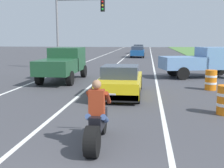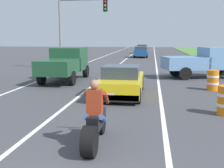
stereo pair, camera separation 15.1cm
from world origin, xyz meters
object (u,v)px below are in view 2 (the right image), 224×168
(construction_barrel_mid, at_px, (213,80))
(pickup_truck_right_shoulder_light_blue, at_px, (204,61))
(traffic_light_mast_near, at_px, (75,21))
(distant_car_further_ahead, at_px, (142,49))
(pickup_truck_left_lane_dark_green, at_px, (65,63))
(sports_car_yellow, at_px, (122,82))
(distant_car_far_ahead, at_px, (141,52))
(motorcycle_with_rider, at_px, (95,123))

(construction_barrel_mid, bearing_deg, pickup_truck_right_shoulder_light_blue, 85.45)
(traffic_light_mast_near, height_order, distant_car_further_ahead, traffic_light_mast_near)
(pickup_truck_left_lane_dark_green, bearing_deg, construction_barrel_mid, -14.03)
(sports_car_yellow, relative_size, pickup_truck_right_shoulder_light_blue, 0.84)
(distant_car_far_ahead, bearing_deg, motorcycle_with_rider, -89.62)
(sports_car_yellow, distance_m, distant_car_further_ahead, 36.06)
(pickup_truck_left_lane_dark_green, distance_m, traffic_light_mast_near, 6.98)
(motorcycle_with_rider, height_order, traffic_light_mast_near, traffic_light_mast_near)
(motorcycle_with_rider, xyz_separation_m, pickup_truck_right_shoulder_light_blue, (4.69, 12.80, 0.51))
(sports_car_yellow, height_order, pickup_truck_right_shoulder_light_blue, pickup_truck_right_shoulder_light_blue)
(motorcycle_with_rider, distance_m, traffic_light_mast_near, 17.53)
(pickup_truck_right_shoulder_light_blue, relative_size, traffic_light_mast_near, 0.86)
(sports_car_yellow, height_order, distant_car_further_ahead, distant_car_further_ahead)
(pickup_truck_right_shoulder_light_blue, relative_size, distant_car_further_ahead, 1.29)
(construction_barrel_mid, bearing_deg, distant_car_further_ahead, 97.87)
(sports_car_yellow, height_order, traffic_light_mast_near, traffic_light_mast_near)
(pickup_truck_left_lane_dark_green, height_order, distant_car_further_ahead, pickup_truck_left_lane_dark_green)
(pickup_truck_right_shoulder_light_blue, xyz_separation_m, construction_barrel_mid, (-0.37, -4.67, -0.60))
(pickup_truck_right_shoulder_light_blue, bearing_deg, construction_barrel_mid, -94.55)
(pickup_truck_left_lane_dark_green, relative_size, distant_car_further_ahead, 1.20)
(construction_barrel_mid, distance_m, distant_car_far_ahead, 24.50)
(sports_car_yellow, relative_size, traffic_light_mast_near, 0.72)
(construction_barrel_mid, bearing_deg, pickup_truck_left_lane_dark_green, 165.97)
(distant_car_far_ahead, bearing_deg, pickup_truck_left_lane_dark_green, -99.51)
(sports_car_yellow, xyz_separation_m, distant_car_further_ahead, (-0.38, 36.06, 0.14))
(sports_car_yellow, bearing_deg, motorcycle_with_rider, -89.73)
(pickup_truck_right_shoulder_light_blue, bearing_deg, motorcycle_with_rider, -110.10)
(construction_barrel_mid, relative_size, distant_car_further_ahead, 0.25)
(pickup_truck_left_lane_dark_green, xyz_separation_m, construction_barrel_mid, (8.21, -2.05, -0.60))
(sports_car_yellow, xyz_separation_m, pickup_truck_left_lane_dark_green, (-3.87, 3.97, 0.48))
(pickup_truck_left_lane_dark_green, distance_m, construction_barrel_mid, 8.49)
(pickup_truck_left_lane_dark_green, relative_size, traffic_light_mast_near, 0.80)
(motorcycle_with_rider, height_order, sports_car_yellow, motorcycle_with_rider)
(sports_car_yellow, bearing_deg, distant_car_further_ahead, 90.60)
(sports_car_yellow, bearing_deg, pickup_truck_left_lane_dark_green, 134.28)
(motorcycle_with_rider, distance_m, pickup_truck_right_shoulder_light_blue, 13.64)
(construction_barrel_mid, xyz_separation_m, distant_car_far_ahead, (-4.53, 24.07, 0.27))
(motorcycle_with_rider, bearing_deg, pickup_truck_left_lane_dark_green, 110.95)
(pickup_truck_left_lane_dark_green, xyz_separation_m, traffic_light_mast_near, (-1.03, 6.28, 2.87))
(pickup_truck_left_lane_dark_green, bearing_deg, motorcycle_with_rider, -69.05)
(pickup_truck_right_shoulder_light_blue, bearing_deg, distant_car_further_ahead, 99.80)
(pickup_truck_left_lane_dark_green, height_order, construction_barrel_mid, pickup_truck_left_lane_dark_green)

